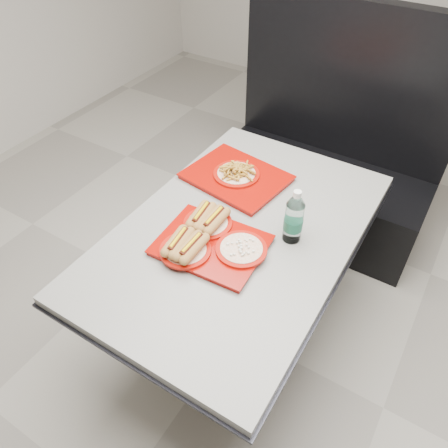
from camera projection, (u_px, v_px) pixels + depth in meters
The scene contains 6 objects.
ground at pixel (236, 330), 2.34m from camera, with size 6.00×6.00×0.00m, color #9E998E.
diner_table at pixel (238, 256), 1.94m from camera, with size 0.92×1.42×0.75m.
booth_bench at pixel (325, 168), 2.75m from camera, with size 1.30×0.57×1.35m.
tray_near at pixel (208, 239), 1.74m from camera, with size 0.44×0.38×0.09m.
tray_far at pixel (236, 175), 2.07m from camera, with size 0.49×0.41×0.09m.
water_bottle at pixel (294, 219), 1.72m from camera, with size 0.08×0.08×0.24m.
Camera 1 is at (0.65, -1.16, 2.01)m, focal length 35.00 mm.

